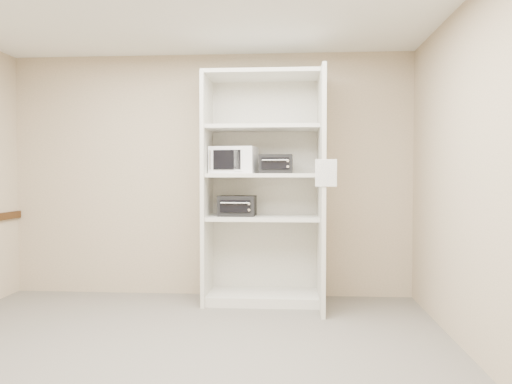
# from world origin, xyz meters

# --- Properties ---
(floor) EXTENTS (4.50, 4.00, 0.01)m
(floor) POSITION_xyz_m (0.00, 0.00, 0.00)
(floor) COLOR #605A54
(floor) RESTS_ON ground
(wall_back) EXTENTS (4.50, 0.02, 2.70)m
(wall_back) POSITION_xyz_m (0.00, 2.00, 1.35)
(wall_back) COLOR #C3AA8F
(wall_back) RESTS_ON ground
(wall_front) EXTENTS (4.50, 0.02, 2.70)m
(wall_front) POSITION_xyz_m (0.00, -2.00, 1.35)
(wall_front) COLOR #C3AA8F
(wall_front) RESTS_ON ground
(wall_right) EXTENTS (0.02, 4.00, 2.70)m
(wall_right) POSITION_xyz_m (2.25, 0.00, 1.35)
(wall_right) COLOR #C3AA8F
(wall_right) RESTS_ON ground
(shelving_unit) EXTENTS (1.24, 0.92, 2.42)m
(shelving_unit) POSITION_xyz_m (0.67, 1.70, 1.13)
(shelving_unit) COLOR silver
(shelving_unit) RESTS_ON floor
(microwave) EXTENTS (0.51, 0.41, 0.28)m
(microwave) POSITION_xyz_m (0.31, 1.72, 1.51)
(microwave) COLOR white
(microwave) RESTS_ON shelving_unit
(toaster_oven_upper) EXTENTS (0.35, 0.27, 0.20)m
(toaster_oven_upper) POSITION_xyz_m (0.76, 1.66, 1.47)
(toaster_oven_upper) COLOR black
(toaster_oven_upper) RESTS_ON shelving_unit
(toaster_oven_lower) EXTENTS (0.39, 0.30, 0.21)m
(toaster_oven_lower) POSITION_xyz_m (0.34, 1.68, 1.03)
(toaster_oven_lower) COLOR black
(toaster_oven_lower) RESTS_ON shelving_unit
(paper_sign) EXTENTS (0.19, 0.01, 0.25)m
(paper_sign) POSITION_xyz_m (1.24, 1.07, 1.37)
(paper_sign) COLOR white
(paper_sign) RESTS_ON shelving_unit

